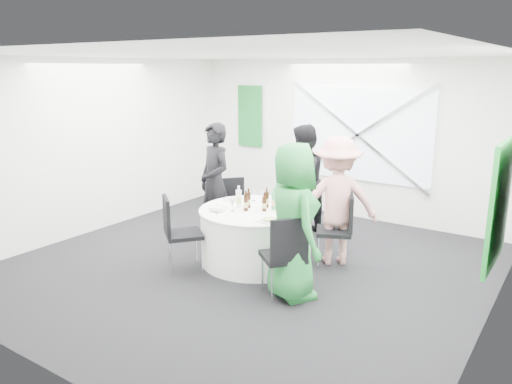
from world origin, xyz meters
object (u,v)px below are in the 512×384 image
Objects in this scene: chair_back_left at (234,202)px; chair_back_right at (341,224)px; chair_front_right at (286,251)px; person_woman_green at (293,222)px; chair_back at (296,202)px; green_water_bottle at (274,201)px; banquet_table at (256,235)px; chair_front_left at (177,228)px; person_man_back at (302,182)px; clear_water_bottle at (239,199)px; person_man_back_left at (215,182)px; person_woman_pink at (337,201)px.

chair_back_left is 2.00m from chair_back_right.
person_woman_green is (0.00, 0.15, 0.31)m from chair_front_right.
chair_back is 3.40× the size of green_water_bottle.
banquet_table is at bearing 0.00° from person_woman_green.
chair_front_left is 1.35m from green_water_bottle.
person_man_back is (-0.00, 1.29, 0.52)m from banquet_table.
chair_back is at bearing 90.94° from banquet_table.
green_water_bottle is at bearing 19.32° from clear_water_bottle.
clear_water_bottle reaches higher than chair_back.
person_man_back is at bearing -21.81° from chair_back_left.
person_woman_green is (-0.09, -1.16, 0.33)m from chair_back_right.
person_man_back_left is (-2.10, -0.06, 0.32)m from chair_back_right.
chair_back_left is 1.64m from chair_front_left.
green_water_bottle reaches higher than chair_back_right.
chair_back is 1.08m from green_water_bottle.
person_woman_green is 1.36m from clear_water_bottle.
person_man_back_left is at bearing -147.22° from chair_back.
person_woman_green is at bearing -34.72° from banquet_table.
chair_front_right is 0.56× the size of person_woman_green.
clear_water_bottle is at bearing -100.70° from chair_back_left.
person_woman_pink reaches higher than clear_water_bottle.
person_woman_green is (0.96, -1.96, 0.02)m from person_man_back.
chair_back is at bearing -113.17° from chair_front_right.
chair_back_right is 2.19m from chair_front_left.
chair_back reaches higher than banquet_table.
chair_front_right is 3.42× the size of clear_water_bottle.
person_man_back_left is (-0.38, 1.29, 0.32)m from chair_front_left.
chair_back_right is at bearing 24.11° from person_man_back_left.
green_water_bottle is at bearing -11.94° from person_woman_green.
person_man_back reaches higher than clear_water_bottle.
person_woman_green reaches higher than clear_water_bottle.
chair_back_right is 0.56× the size of person_man_back.
person_man_back is at bearing 100.60° from green_water_bottle.
chair_back is at bearing 103.13° from green_water_bottle.
person_man_back is at bearing 61.25° from person_man_back_left.
chair_front_right is at bearing 58.38° from person_woman_pink.
person_woman_pink is at bearing -138.51° from chair_front_right.
person_woman_pink is at bearing -154.09° from chair_back_right.
chair_back_right reaches higher than banquet_table.
clear_water_bottle is at bearing -92.75° from chair_back_right.
person_man_back_left is 2.30m from person_woman_green.
chair_front_left is (0.26, -1.62, 0.06)m from chair_back_left.
chair_back_right is (1.04, 0.50, 0.21)m from banquet_table.
chair_back_right is 1.34m from person_man_back.
person_man_back is (0.94, 0.52, 0.36)m from chair_back_left.
person_man_back is at bearing 79.28° from clear_water_bottle.
chair_back_left is at bearing 150.70° from green_water_bottle.
green_water_bottle is (0.22, 0.12, 0.50)m from banquet_table.
banquet_table is 5.21× the size of green_water_bottle.
chair_back reaches higher than chair_back_right.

